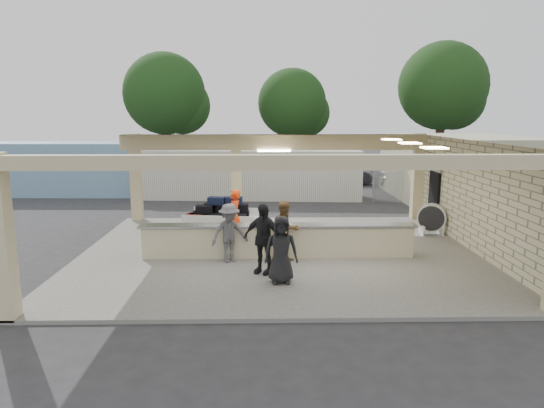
{
  "coord_description": "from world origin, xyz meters",
  "views": [
    {
      "loc": [
        -0.46,
        -14.48,
        4.29
      ],
      "look_at": [
        -0.15,
        1.0,
        1.42
      ],
      "focal_mm": 32.0,
      "sensor_mm": 36.0,
      "label": 1
    }
  ],
  "objects_px": {
    "baggage_counter": "(278,240)",
    "car_dark": "(340,173)",
    "drum_fan": "(432,218)",
    "container_blue": "(61,169)",
    "luggage_cart": "(221,216)",
    "passenger_b": "(263,239)",
    "car_white_b": "(444,174)",
    "passenger_a": "(285,232)",
    "passenger_c": "(229,233)",
    "passenger_d": "(281,250)",
    "baggage_handler": "(234,217)",
    "car_white_a": "(426,176)",
    "container_white": "(248,174)"
  },
  "relations": [
    {
      "from": "passenger_a",
      "to": "car_dark",
      "type": "xyz_separation_m",
      "value": [
        4.19,
        16.6,
        -0.32
      ]
    },
    {
      "from": "car_white_b",
      "to": "passenger_d",
      "type": "bearing_deg",
      "value": 154.96
    },
    {
      "from": "container_white",
      "to": "passenger_a",
      "type": "bearing_deg",
      "value": -79.09
    },
    {
      "from": "luggage_cart",
      "to": "car_dark",
      "type": "distance_m",
      "value": 15.16
    },
    {
      "from": "luggage_cart",
      "to": "passenger_d",
      "type": "height_order",
      "value": "passenger_d"
    },
    {
      "from": "drum_fan",
      "to": "passenger_a",
      "type": "height_order",
      "value": "passenger_a"
    },
    {
      "from": "passenger_c",
      "to": "drum_fan",
      "type": "bearing_deg",
      "value": -2.5
    },
    {
      "from": "passenger_a",
      "to": "passenger_c",
      "type": "bearing_deg",
      "value": 157.83
    },
    {
      "from": "passenger_b",
      "to": "container_white",
      "type": "xyz_separation_m",
      "value": [
        -0.76,
        12.52,
        0.2
      ]
    },
    {
      "from": "baggage_handler",
      "to": "car_white_a",
      "type": "xyz_separation_m",
      "value": [
        10.49,
        12.46,
        -0.24
      ]
    },
    {
      "from": "container_blue",
      "to": "car_white_b",
      "type": "bearing_deg",
      "value": 8.75
    },
    {
      "from": "drum_fan",
      "to": "container_blue",
      "type": "relative_size",
      "value": 0.1
    },
    {
      "from": "baggage_handler",
      "to": "passenger_a",
      "type": "relative_size",
      "value": 1.02
    },
    {
      "from": "baggage_counter",
      "to": "passenger_a",
      "type": "bearing_deg",
      "value": -69.99
    },
    {
      "from": "container_white",
      "to": "baggage_handler",
      "type": "bearing_deg",
      "value": -87.03
    },
    {
      "from": "luggage_cart",
      "to": "container_blue",
      "type": "bearing_deg",
      "value": 141.7
    },
    {
      "from": "passenger_c",
      "to": "car_white_b",
      "type": "xyz_separation_m",
      "value": [
        11.89,
        15.36,
        -0.2
      ]
    },
    {
      "from": "luggage_cart",
      "to": "car_dark",
      "type": "height_order",
      "value": "luggage_cart"
    },
    {
      "from": "baggage_counter",
      "to": "car_dark",
      "type": "relative_size",
      "value": 2.05
    },
    {
      "from": "passenger_a",
      "to": "car_white_b",
      "type": "distance_m",
      "value": 18.51
    },
    {
      "from": "car_white_b",
      "to": "passenger_c",
      "type": "bearing_deg",
      "value": 148.65
    },
    {
      "from": "car_white_a",
      "to": "container_white",
      "type": "bearing_deg",
      "value": 82.35
    },
    {
      "from": "baggage_counter",
      "to": "drum_fan",
      "type": "distance_m",
      "value": 6.08
    },
    {
      "from": "baggage_counter",
      "to": "car_white_a",
      "type": "height_order",
      "value": "car_white_a"
    },
    {
      "from": "luggage_cart",
      "to": "car_dark",
      "type": "xyz_separation_m",
      "value": [
        6.28,
        13.79,
        -0.19
      ]
    },
    {
      "from": "luggage_cart",
      "to": "passenger_b",
      "type": "relative_size",
      "value": 1.37
    },
    {
      "from": "baggage_handler",
      "to": "container_white",
      "type": "height_order",
      "value": "container_white"
    },
    {
      "from": "luggage_cart",
      "to": "container_white",
      "type": "distance_m",
      "value": 8.75
    },
    {
      "from": "passenger_a",
      "to": "passenger_b",
      "type": "distance_m",
      "value": 1.2
    },
    {
      "from": "car_white_b",
      "to": "passenger_a",
      "type": "bearing_deg",
      "value": 152.63
    },
    {
      "from": "passenger_d",
      "to": "container_white",
      "type": "bearing_deg",
      "value": 94.18
    },
    {
      "from": "passenger_a",
      "to": "container_blue",
      "type": "xyz_separation_m",
      "value": [
        -11.53,
        12.79,
        0.41
      ]
    },
    {
      "from": "car_white_a",
      "to": "car_white_b",
      "type": "distance_m",
      "value": 1.69
    },
    {
      "from": "drum_fan",
      "to": "car_dark",
      "type": "height_order",
      "value": "car_dark"
    },
    {
      "from": "passenger_b",
      "to": "baggage_handler",
      "type": "bearing_deg",
      "value": 135.28
    },
    {
      "from": "luggage_cart",
      "to": "baggage_handler",
      "type": "xyz_separation_m",
      "value": [
        0.52,
        -0.87,
        0.14
      ]
    },
    {
      "from": "passenger_d",
      "to": "car_dark",
      "type": "relative_size",
      "value": 0.43
    },
    {
      "from": "container_white",
      "to": "container_blue",
      "type": "distance_m",
      "value": 10.2
    },
    {
      "from": "drum_fan",
      "to": "container_blue",
      "type": "xyz_separation_m",
      "value": [
        -16.84,
        9.67,
        0.71
      ]
    },
    {
      "from": "passenger_a",
      "to": "container_blue",
      "type": "height_order",
      "value": "container_blue"
    },
    {
      "from": "baggage_counter",
      "to": "baggage_handler",
      "type": "relative_size",
      "value": 4.53
    },
    {
      "from": "passenger_b",
      "to": "passenger_c",
      "type": "relative_size",
      "value": 1.12
    },
    {
      "from": "drum_fan",
      "to": "car_white_a",
      "type": "distance_m",
      "value": 11.85
    },
    {
      "from": "drum_fan",
      "to": "container_white",
      "type": "xyz_separation_m",
      "value": [
        -6.72,
        8.4,
        0.56
      ]
    },
    {
      "from": "car_dark",
      "to": "container_blue",
      "type": "bearing_deg",
      "value": 120.21
    },
    {
      "from": "car_white_b",
      "to": "container_white",
      "type": "distance_m",
      "value": 12.33
    },
    {
      "from": "passenger_b",
      "to": "luggage_cart",
      "type": "bearing_deg",
      "value": 138.6
    },
    {
      "from": "baggage_counter",
      "to": "container_white",
      "type": "xyz_separation_m",
      "value": [
        -1.22,
        10.99,
        0.66
      ]
    },
    {
      "from": "drum_fan",
      "to": "car_white_b",
      "type": "distance_m",
      "value": 13.24
    },
    {
      "from": "passenger_a",
      "to": "passenger_d",
      "type": "bearing_deg",
      "value": -117.48
    }
  ]
}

